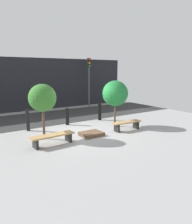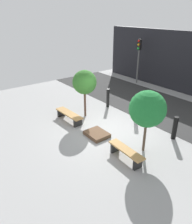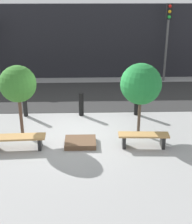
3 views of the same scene
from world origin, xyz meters
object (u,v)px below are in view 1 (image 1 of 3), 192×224
object	(u,v)px
bench_left	(53,137)
bollard_left	(67,117)
tree_behind_right_bench	(115,94)
bench_right	(127,124)
bollard_far_left	(28,120)
bollard_center	(100,112)
traffic_light_mid_west	(89,74)
tree_behind_left_bench	(42,98)
planter_bed	(91,134)

from	to	relation	value
bench_left	bollard_left	world-z (taller)	bollard_left
bench_left	tree_behind_right_bench	distance (m)	4.41
bench_right	bollard_left	xyz separation A→B (m)	(-2.02, 2.71, 0.15)
bollard_far_left	bollard_left	xyz separation A→B (m)	(2.21, 0.00, -0.07)
bollard_center	traffic_light_mid_west	xyz separation A→B (m)	(2.24, 4.84, 2.23)
bench_right	bollard_center	world-z (taller)	bollard_center
bollard_left	traffic_light_mid_west	xyz separation A→B (m)	(4.45, 4.84, 2.28)
tree_behind_left_bench	bollard_left	world-z (taller)	tree_behind_left_bench
bench_left	traffic_light_mid_west	world-z (taller)	traffic_light_mid_west
bench_left	tree_behind_left_bench	size ratio (longest dim) A/B	0.75
bench_right	bollard_center	distance (m)	2.73
bench_left	tree_behind_right_bench	xyz separation A→B (m)	(4.04, 0.98, 1.49)
bollard_center	traffic_light_mid_west	size ratio (longest dim) A/B	0.26
bench_left	bollard_far_left	distance (m)	2.73
bench_left	bollard_center	bearing A→B (deg)	30.09
planter_bed	tree_behind_left_bench	world-z (taller)	tree_behind_left_bench
bollard_left	traffic_light_mid_west	distance (m)	6.96
tree_behind_right_bench	tree_behind_left_bench	bearing A→B (deg)	180.00
planter_bed	tree_behind_right_bench	size ratio (longest dim) A/B	0.40
tree_behind_left_bench	bollard_far_left	distance (m)	2.17
tree_behind_left_bench	bollard_far_left	size ratio (longest dim) A/B	2.26
bench_left	bollard_center	distance (m)	5.03
bench_right	bollard_far_left	xyz separation A→B (m)	(-4.23, 2.71, 0.22)
bench_right	tree_behind_right_bench	world-z (taller)	tree_behind_right_bench
bollard_center	traffic_light_mid_west	world-z (taller)	traffic_light_mid_west
tree_behind_right_bench	traffic_light_mid_west	distance (m)	7.06
bench_right	tree_behind_left_bench	world-z (taller)	tree_behind_left_bench
bench_right	traffic_light_mid_west	xyz separation A→B (m)	(2.43, 7.55, 2.43)
bench_right	bollard_far_left	distance (m)	5.03
bollard_far_left	bollard_left	bearing A→B (deg)	0.00
bench_left	bollard_center	world-z (taller)	bollard_center
bench_left	bollard_left	xyz separation A→B (m)	(2.02, 2.71, 0.15)
tree_behind_right_bench	bollard_center	size ratio (longest dim) A/B	2.40
tree_behind_left_bench	bollard_left	bearing A→B (deg)	40.57
tree_behind_left_bench	bollard_center	bearing A→B (deg)	22.22
tree_behind_right_bench	bollard_left	size ratio (longest dim) A/B	2.65
planter_bed	bollard_far_left	world-z (taller)	bollard_far_left
bollard_left	bench_left	bearing A→B (deg)	-126.67
bollard_far_left	bollard_left	distance (m)	2.21
bollard_left	bollard_far_left	bearing A→B (deg)	180.00
bench_left	planter_bed	world-z (taller)	bench_left
planter_bed	traffic_light_mid_west	world-z (taller)	traffic_light_mid_west
bench_left	bollard_left	size ratio (longest dim) A/B	1.97
bollard_far_left	bench_left	bearing A→B (deg)	-85.89
bench_left	planter_bed	bearing A→B (deg)	3.10
tree_behind_left_bench	bollard_far_left	bearing A→B (deg)	96.43
bench_right	planter_bed	world-z (taller)	bench_right
planter_bed	bollard_far_left	size ratio (longest dim) A/B	0.93
bollard_center	bollard_left	bearing A→B (deg)	180.00
bench_left	traffic_light_mid_west	xyz separation A→B (m)	(6.47, 7.55, 2.44)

